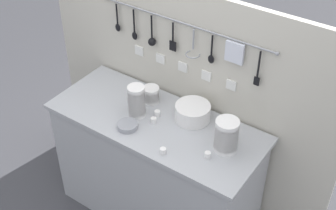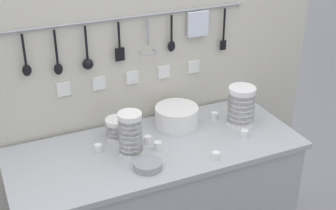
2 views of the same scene
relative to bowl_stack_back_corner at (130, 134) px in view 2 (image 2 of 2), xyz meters
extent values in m
cube|color=#ADAFB5|center=(0.14, 0.02, -0.13)|extent=(1.49, 0.62, 0.03)
cube|color=beige|center=(0.14, 0.36, -0.16)|extent=(2.29, 0.04, 1.73)
cylinder|color=#93969E|center=(0.14, 0.33, 0.47)|extent=(1.28, 0.01, 0.01)
sphere|color=#93969E|center=(0.78, 0.33, 0.47)|extent=(0.02, 0.02, 0.02)
cylinder|color=black|center=(-0.40, 0.32, 0.38)|extent=(0.01, 0.01, 0.16)
ellipsoid|color=black|center=(-0.40, 0.32, 0.28)|extent=(0.04, 0.02, 0.06)
cylinder|color=#93969E|center=(-0.40, 0.33, 0.47)|extent=(0.00, 0.01, 0.02)
cylinder|color=black|center=(-0.25, 0.32, 0.37)|extent=(0.01, 0.01, 0.17)
ellipsoid|color=black|center=(-0.25, 0.32, 0.26)|extent=(0.04, 0.02, 0.06)
cylinder|color=#93969E|center=(-0.25, 0.33, 0.47)|extent=(0.01, 0.01, 0.02)
cylinder|color=black|center=(-0.10, 0.32, 0.37)|extent=(0.01, 0.01, 0.18)
sphere|color=black|center=(-0.10, 0.32, 0.26)|extent=(0.06, 0.06, 0.06)
cylinder|color=#93969E|center=(-0.10, 0.33, 0.47)|extent=(0.01, 0.01, 0.02)
cylinder|color=black|center=(0.07, 0.32, 0.39)|extent=(0.01, 0.01, 0.14)
cube|color=black|center=(0.07, 0.32, 0.29)|extent=(0.05, 0.01, 0.07)
cylinder|color=#93969E|center=(0.07, 0.33, 0.47)|extent=(0.01, 0.01, 0.02)
cylinder|color=#93969E|center=(0.23, 0.32, 0.39)|extent=(0.01, 0.01, 0.14)
torus|color=#93969E|center=(0.23, 0.32, 0.28)|extent=(0.10, 0.10, 0.01)
cylinder|color=#93969E|center=(0.23, 0.33, 0.47)|extent=(0.01, 0.01, 0.02)
cylinder|color=black|center=(0.36, 0.32, 0.39)|extent=(0.01, 0.01, 0.14)
ellipsoid|color=black|center=(0.36, 0.32, 0.29)|extent=(0.04, 0.02, 0.06)
cylinder|color=#93969E|center=(0.36, 0.33, 0.47)|extent=(0.01, 0.01, 0.02)
cube|color=silver|center=(0.52, 0.32, 0.40)|extent=(0.12, 0.02, 0.14)
cylinder|color=#93969E|center=(0.52, 0.33, 0.47)|extent=(0.01, 0.01, 0.02)
cylinder|color=black|center=(0.69, 0.32, 0.37)|extent=(0.01, 0.01, 0.19)
cube|color=black|center=(0.69, 0.32, 0.25)|extent=(0.04, 0.01, 0.06)
cylinder|color=#93969E|center=(0.69, 0.33, 0.47)|extent=(0.00, 0.01, 0.02)
cube|color=white|center=(-0.23, 0.34, 0.14)|extent=(0.07, 0.01, 0.07)
cube|color=white|center=(-0.05, 0.34, 0.14)|extent=(0.07, 0.01, 0.07)
cube|color=white|center=(0.14, 0.34, 0.14)|extent=(0.07, 0.01, 0.07)
cube|color=white|center=(0.33, 0.34, 0.14)|extent=(0.07, 0.01, 0.07)
cube|color=white|center=(0.51, 0.34, 0.14)|extent=(0.07, 0.01, 0.07)
cylinder|color=white|center=(0.00, 0.00, -0.09)|extent=(0.12, 0.12, 0.05)
cylinder|color=white|center=(0.00, 0.00, -0.06)|extent=(0.12, 0.12, 0.05)
cylinder|color=white|center=(0.00, 0.00, -0.04)|extent=(0.12, 0.12, 0.05)
cylinder|color=white|center=(0.00, 0.00, -0.01)|extent=(0.12, 0.12, 0.05)
cylinder|color=white|center=(0.00, 0.00, 0.01)|extent=(0.12, 0.12, 0.05)
cylinder|color=white|center=(0.00, 0.00, 0.04)|extent=(0.12, 0.12, 0.05)
cylinder|color=white|center=(0.00, 0.00, 0.06)|extent=(0.12, 0.12, 0.05)
cylinder|color=white|center=(0.00, 0.00, 0.09)|extent=(0.12, 0.12, 0.05)
cylinder|color=white|center=(0.65, 0.04, -0.09)|extent=(0.15, 0.15, 0.05)
cylinder|color=white|center=(0.65, 0.04, -0.06)|extent=(0.15, 0.15, 0.05)
cylinder|color=white|center=(0.65, 0.04, -0.03)|extent=(0.15, 0.15, 0.05)
cylinder|color=white|center=(0.65, 0.04, 0.00)|extent=(0.15, 0.15, 0.05)
cylinder|color=white|center=(0.65, 0.04, 0.02)|extent=(0.15, 0.15, 0.05)
cylinder|color=white|center=(0.65, 0.04, 0.05)|extent=(0.15, 0.15, 0.05)
cylinder|color=white|center=(0.65, 0.04, 0.08)|extent=(0.15, 0.15, 0.05)
cylinder|color=white|center=(-0.01, 0.18, -0.09)|extent=(0.12, 0.12, 0.04)
cylinder|color=white|center=(-0.01, 0.18, -0.07)|extent=(0.12, 0.12, 0.04)
cylinder|color=white|center=(-0.01, 0.18, -0.05)|extent=(0.12, 0.12, 0.04)
cylinder|color=white|center=(-0.01, 0.18, -0.02)|extent=(0.12, 0.12, 0.04)
cylinder|color=white|center=(0.33, 0.18, -0.11)|extent=(0.24, 0.24, 0.01)
cylinder|color=white|center=(0.33, 0.18, -0.10)|extent=(0.24, 0.24, 0.01)
cylinder|color=white|center=(0.33, 0.18, -0.09)|extent=(0.24, 0.24, 0.01)
cylinder|color=white|center=(0.33, 0.18, -0.08)|extent=(0.24, 0.24, 0.01)
cylinder|color=white|center=(0.33, 0.18, -0.07)|extent=(0.24, 0.24, 0.01)
cylinder|color=white|center=(0.33, 0.18, -0.06)|extent=(0.24, 0.24, 0.01)
cylinder|color=white|center=(0.33, 0.18, -0.05)|extent=(0.24, 0.24, 0.01)
cylinder|color=white|center=(0.33, 0.18, -0.05)|extent=(0.24, 0.24, 0.01)
cylinder|color=white|center=(0.33, 0.18, -0.04)|extent=(0.24, 0.24, 0.01)
cylinder|color=white|center=(0.33, 0.18, -0.03)|extent=(0.24, 0.24, 0.01)
cylinder|color=white|center=(0.33, 0.18, -0.02)|extent=(0.24, 0.24, 0.01)
cylinder|color=white|center=(0.33, 0.18, -0.01)|extent=(0.24, 0.24, 0.01)
cylinder|color=#93969E|center=(0.03, -0.14, -0.10)|extent=(0.14, 0.14, 0.03)
cylinder|color=white|center=(0.36, -0.21, -0.10)|extent=(0.04, 0.04, 0.04)
cylinder|color=white|center=(0.12, 0.07, -0.10)|extent=(0.04, 0.04, 0.04)
cylinder|color=white|center=(0.56, 0.16, -0.10)|extent=(0.04, 0.04, 0.04)
cylinder|color=white|center=(-0.14, 0.10, -0.10)|extent=(0.04, 0.04, 0.04)
cylinder|color=white|center=(0.60, -0.08, -0.10)|extent=(0.04, 0.04, 0.04)
cylinder|color=white|center=(0.14, 0.00, -0.10)|extent=(0.04, 0.04, 0.04)
camera|label=1|loc=(1.57, -1.90, 1.87)|focal=50.00mm
camera|label=2|loc=(-0.64, -1.85, 1.13)|focal=50.00mm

